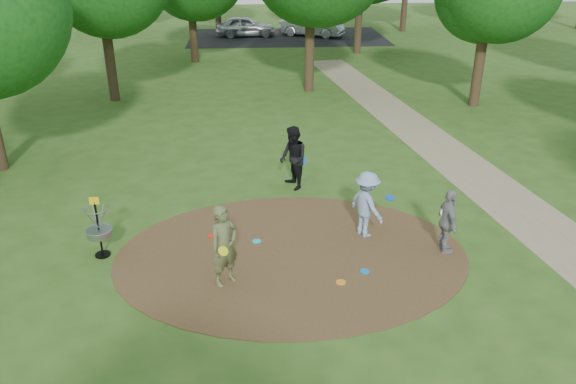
{
  "coord_description": "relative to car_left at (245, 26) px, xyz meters",
  "views": [
    {
      "loc": [
        -0.9,
        -11.47,
        7.05
      ],
      "look_at": [
        0.0,
        1.2,
        1.1
      ],
      "focal_mm": 35.0,
      "sensor_mm": 36.0,
      "label": 1
    }
  ],
  "objects": [
    {
      "name": "player_waiting_with_disc",
      "position": [
        4.68,
        -30.49,
        0.09
      ],
      "size": [
        0.43,
        0.97,
        1.63
      ],
      "color": "gray",
      "rests_on": "ground"
    },
    {
      "name": "disc_ground_red",
      "position": [
        -0.95,
        -29.37,
        -0.69
      ],
      "size": [
        0.22,
        0.22,
        0.02
      ],
      "primitive_type": "cylinder",
      "color": "red",
      "rests_on": "dirt_clearing"
    },
    {
      "name": "disc_golf_basket",
      "position": [
        -3.5,
        -30.08,
        0.15
      ],
      "size": [
        0.63,
        0.63,
        1.54
      ],
      "color": "black",
      "rests_on": "ground"
    },
    {
      "name": "car_left",
      "position": [
        0.0,
        0.0,
        0.0
      ],
      "size": [
        4.34,
        1.98,
        1.44
      ],
      "primitive_type": "imported",
      "rotation": [
        0.0,
        0.0,
        1.64
      ],
      "color": "#B0B4B8",
      "rests_on": "ground"
    },
    {
      "name": "dirt_clearing",
      "position": [
        1.0,
        -30.38,
        -0.71
      ],
      "size": [
        8.4,
        8.4,
        0.02
      ],
      "primitive_type": "cylinder",
      "color": "#47301C",
      "rests_on": "ground"
    },
    {
      "name": "parking_lot",
      "position": [
        3.0,
        -0.38,
        -0.72
      ],
      "size": [
        14.0,
        8.0,
        0.01
      ],
      "primitive_type": "cube",
      "color": "black",
      "rests_on": "ground"
    },
    {
      "name": "disc_ground_orange",
      "position": [
        1.99,
        -31.65,
        -0.69
      ],
      "size": [
        0.22,
        0.22,
        0.02
      ],
      "primitive_type": "cylinder",
      "color": "orange",
      "rests_on": "dirt_clearing"
    },
    {
      "name": "car_right",
      "position": [
        4.81,
        -0.18,
        0.04
      ],
      "size": [
        4.85,
        3.38,
        1.52
      ],
      "primitive_type": "imported",
      "rotation": [
        0.0,
        0.0,
        1.14
      ],
      "color": "#B2B7BA",
      "rests_on": "ground"
    },
    {
      "name": "disc_ground_cyan",
      "position": [
        0.18,
        -29.72,
        -0.69
      ],
      "size": [
        0.22,
        0.22,
        0.02
      ],
      "primitive_type": "cylinder",
      "color": "#1AB7D0",
      "rests_on": "dirt_clearing"
    },
    {
      "name": "player_observer_with_disc",
      "position": [
        -0.53,
        -31.42,
        0.21
      ],
      "size": [
        0.81,
        0.78,
        1.87
      ],
      "color": "#575F37",
      "rests_on": "ground"
    },
    {
      "name": "player_throwing_with_disc",
      "position": [
        2.93,
        -29.54,
        0.14
      ],
      "size": [
        1.25,
        1.28,
        1.72
      ],
      "color": "#819DC1",
      "rests_on": "ground"
    },
    {
      "name": "disc_ground_blue",
      "position": [
        2.6,
        -31.26,
        -0.69
      ],
      "size": [
        0.22,
        0.22,
        0.02
      ],
      "primitive_type": "cylinder",
      "color": "#0B7DCB",
      "rests_on": "dirt_clearing"
    },
    {
      "name": "footpath",
      "position": [
        7.5,
        -28.38,
        -0.72
      ],
      "size": [
        7.55,
        39.89,
        0.01
      ],
      "primitive_type": "cube",
      "rotation": [
        0.0,
        0.0,
        0.14
      ],
      "color": "#8C7A5B",
      "rests_on": "ground"
    },
    {
      "name": "ground",
      "position": [
        1.0,
        -30.38,
        -0.72
      ],
      "size": [
        100.0,
        100.0,
        0.0
      ],
      "primitive_type": "plane",
      "color": "#2D5119",
      "rests_on": "ground"
    },
    {
      "name": "player_walking_with_disc",
      "position": [
        1.34,
        -26.53,
        0.23
      ],
      "size": [
        0.98,
        1.11,
        1.9
      ],
      "color": "black",
      "rests_on": "ground"
    }
  ]
}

